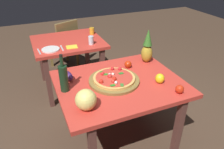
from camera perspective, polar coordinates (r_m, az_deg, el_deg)
The scene contains 19 objects.
ground_plane at distance 2.52m, azimuth 1.67°, elevation -16.49°, with size 10.00×10.00×0.00m, color #4C3828.
display_table at distance 2.10m, azimuth 1.92°, elevation -4.01°, with size 1.16×0.94×0.75m.
background_table at distance 3.12m, azimuth -11.36°, elevation 6.78°, with size 0.94×0.83×0.75m.
dining_chair at distance 3.78m, azimuth -12.27°, elevation 8.32°, with size 0.52×0.52×0.85m.
pizza_board at distance 2.05m, azimuth 0.54°, elevation -1.55°, with size 0.48×0.48×0.03m, color olive.
pizza at distance 2.03m, azimuth 0.44°, elevation -0.89°, with size 0.39×0.39×0.06m.
wine_bottle at distance 1.90m, azimuth -12.57°, elevation -0.81°, with size 0.08×0.08×0.35m.
pineapple_left at distance 2.38m, azimuth 9.23°, elevation 6.94°, with size 0.12×0.12×0.37m.
melon at distance 1.68m, azimuth -6.85°, elevation -6.59°, with size 0.17×0.17×0.17m, color #EBDB73.
bell_pepper at distance 2.06m, azimuth 12.44°, elevation -1.02°, with size 0.09×0.09×0.09m, color yellow.
eggplant at distance 2.11m, azimuth -12.05°, elevation -0.14°, with size 0.20×0.09×0.09m, color #3E2159.
tomato_by_bottle at distance 1.96m, azimuth 17.33°, elevation -3.68°, with size 0.08×0.08×0.08m, color red.
tomato_at_corner at distance 2.29m, azimuth 4.22°, elevation 2.68°, with size 0.08×0.08×0.08m, color red.
drinking_glass_juice at distance 3.27m, azimuth -5.31°, elevation 11.31°, with size 0.07×0.07×0.10m, color gold.
drinking_glass_water at distance 2.89m, azimuth -5.53°, elevation 8.93°, with size 0.07×0.07×0.11m, color silver.
dinner_plate at distance 2.82m, azimuth -15.80°, elevation 6.35°, with size 0.22×0.22×0.02m, color white.
fork_utensil at distance 2.81m, azimuth -18.60°, elevation 5.75°, with size 0.02×0.18×0.01m, color silver.
knife_utensil at distance 2.84m, azimuth -13.01°, elevation 6.79°, with size 0.02×0.18×0.01m, color silver.
napkin_folded at distance 2.85m, azimuth -10.50°, elevation 7.13°, with size 0.14×0.12×0.01m, color yellow.
Camera 1 is at (-0.74, -1.58, 1.82)m, focal length 34.84 mm.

